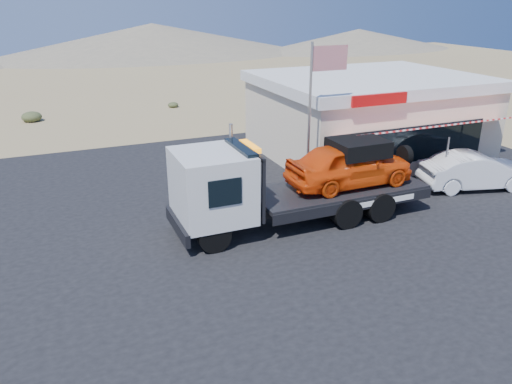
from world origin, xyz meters
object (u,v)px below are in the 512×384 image
tow_truck (297,178)px  jerky_store (367,114)px  flagpole (315,104)px  white_sedan (476,171)px

tow_truck → jerky_store: 9.49m
tow_truck → flagpole: size_ratio=1.52×
white_sedan → tow_truck: bearing=105.2°
tow_truck → white_sedan: tow_truck is taller
white_sedan → flagpole: (-6.79, 1.68, 2.99)m
flagpole → tow_truck: bearing=-132.4°
jerky_store → flagpole: bearing=-141.2°
tow_truck → jerky_store: bearing=41.0°
jerky_store → flagpole: size_ratio=1.73×
white_sedan → flagpole: size_ratio=0.76×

